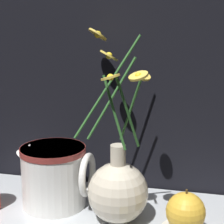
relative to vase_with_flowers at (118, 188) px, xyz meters
name	(u,v)px	position (x,y,z in m)	size (l,w,h in m)	color
ground_plane	(109,219)	(-0.02, 0.02, -0.08)	(6.00, 6.00, 0.00)	black
shelf	(109,217)	(-0.02, 0.02, -0.08)	(0.67, 0.29, 0.01)	#B2B7BC
vase_with_flowers	(118,188)	(0.00, 0.00, 0.00)	(0.17, 0.21, 0.38)	beige
ceramic_pitcher	(55,174)	(-0.15, 0.04, 0.00)	(0.16, 0.14, 0.14)	white
orange_fruit	(186,212)	(0.13, -0.03, -0.02)	(0.07, 0.07, 0.08)	gold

